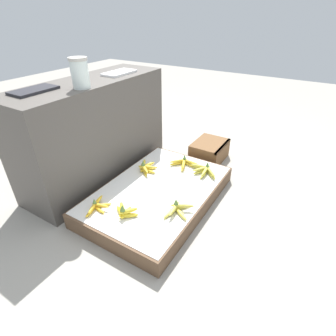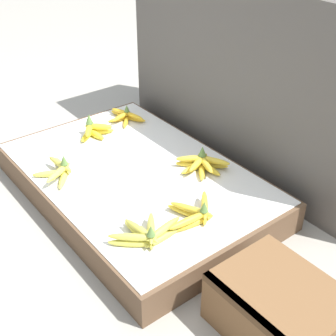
{
  "view_description": "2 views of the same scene",
  "coord_description": "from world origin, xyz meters",
  "px_view_note": "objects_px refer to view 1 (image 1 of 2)",
  "views": [
    {
      "loc": [
        -1.36,
        -0.92,
        1.31
      ],
      "look_at": [
        0.14,
        -0.01,
        0.24
      ],
      "focal_mm": 28.0,
      "sensor_mm": 36.0,
      "label": 1
    },
    {
      "loc": [
        1.38,
        -0.9,
        1.2
      ],
      "look_at": [
        0.07,
        0.12,
        0.13
      ],
      "focal_mm": 50.0,
      "sensor_mm": 36.0,
      "label": 2
    }
  ],
  "objects_px": {
    "banana_bunch_front_midleft": "(178,209)",
    "banana_bunch_back_midright": "(146,168)",
    "banana_bunch_back_left": "(97,206)",
    "wooden_crate": "(209,151)",
    "banana_bunch_middle_left": "(125,211)",
    "banana_bunch_front_right": "(204,170)",
    "glass_jar": "(80,73)",
    "foam_tray_white": "(119,73)",
    "banana_bunch_middle_right": "(184,163)"
  },
  "relations": [
    {
      "from": "banana_bunch_middle_right",
      "to": "banana_bunch_back_left",
      "type": "height_order",
      "value": "banana_bunch_middle_right"
    },
    {
      "from": "wooden_crate",
      "to": "foam_tray_white",
      "type": "height_order",
      "value": "foam_tray_white"
    },
    {
      "from": "banana_bunch_back_midright",
      "to": "foam_tray_white",
      "type": "bearing_deg",
      "value": 60.77
    },
    {
      "from": "banana_bunch_middle_right",
      "to": "glass_jar",
      "type": "relative_size",
      "value": 1.28
    },
    {
      "from": "wooden_crate",
      "to": "banana_bunch_middle_left",
      "type": "xyz_separation_m",
      "value": [
        -1.21,
        0.08,
        0.07
      ]
    },
    {
      "from": "banana_bunch_front_midleft",
      "to": "glass_jar",
      "type": "height_order",
      "value": "glass_jar"
    },
    {
      "from": "banana_bunch_middle_right",
      "to": "banana_bunch_back_midright",
      "type": "distance_m",
      "value": 0.34
    },
    {
      "from": "banana_bunch_front_midleft",
      "to": "banana_bunch_back_midright",
      "type": "xyz_separation_m",
      "value": [
        0.32,
        0.49,
        0.0
      ]
    },
    {
      "from": "banana_bunch_front_midleft",
      "to": "glass_jar",
      "type": "xyz_separation_m",
      "value": [
        0.05,
        0.8,
        0.78
      ]
    },
    {
      "from": "banana_bunch_middle_right",
      "to": "banana_bunch_back_left",
      "type": "relative_size",
      "value": 1.16
    },
    {
      "from": "banana_bunch_middle_right",
      "to": "glass_jar",
      "type": "bearing_deg",
      "value": 133.16
    },
    {
      "from": "banana_bunch_middle_left",
      "to": "banana_bunch_middle_right",
      "type": "height_order",
      "value": "banana_bunch_middle_left"
    },
    {
      "from": "wooden_crate",
      "to": "foam_tray_white",
      "type": "distance_m",
      "value": 1.12
    },
    {
      "from": "banana_bunch_front_right",
      "to": "banana_bunch_middle_left",
      "type": "height_order",
      "value": "banana_bunch_middle_left"
    },
    {
      "from": "banana_bunch_front_midleft",
      "to": "banana_bunch_middle_right",
      "type": "bearing_deg",
      "value": 24.44
    },
    {
      "from": "banana_bunch_middle_left",
      "to": "banana_bunch_back_midright",
      "type": "xyz_separation_m",
      "value": [
        0.53,
        0.21,
        -0.0
      ]
    },
    {
      "from": "wooden_crate",
      "to": "banana_bunch_front_midleft",
      "type": "distance_m",
      "value": 1.02
    },
    {
      "from": "wooden_crate",
      "to": "banana_bunch_back_left",
      "type": "xyz_separation_m",
      "value": [
        -1.26,
        0.29,
        0.06
      ]
    },
    {
      "from": "banana_bunch_back_midright",
      "to": "foam_tray_white",
      "type": "height_order",
      "value": "foam_tray_white"
    },
    {
      "from": "glass_jar",
      "to": "banana_bunch_front_right",
      "type": "bearing_deg",
      "value": -56.6
    },
    {
      "from": "banana_bunch_front_right",
      "to": "foam_tray_white",
      "type": "relative_size",
      "value": 0.91
    },
    {
      "from": "banana_bunch_middle_right",
      "to": "banana_bunch_front_midleft",
      "type": "bearing_deg",
      "value": -155.56
    },
    {
      "from": "banana_bunch_front_midleft",
      "to": "banana_bunch_back_midright",
      "type": "distance_m",
      "value": 0.59
    },
    {
      "from": "banana_bunch_front_midleft",
      "to": "banana_bunch_middle_left",
      "type": "xyz_separation_m",
      "value": [
        -0.21,
        0.28,
        0.0
      ]
    },
    {
      "from": "banana_bunch_front_right",
      "to": "banana_bunch_middle_left",
      "type": "bearing_deg",
      "value": 162.88
    },
    {
      "from": "banana_bunch_back_midright",
      "to": "glass_jar",
      "type": "xyz_separation_m",
      "value": [
        -0.27,
        0.3,
        0.78
      ]
    },
    {
      "from": "wooden_crate",
      "to": "banana_bunch_middle_right",
      "type": "distance_m",
      "value": 0.45
    },
    {
      "from": "banana_bunch_middle_right",
      "to": "banana_bunch_back_midright",
      "type": "height_order",
      "value": "banana_bunch_back_midright"
    },
    {
      "from": "banana_bunch_front_right",
      "to": "banana_bunch_back_midright",
      "type": "distance_m",
      "value": 0.49
    },
    {
      "from": "wooden_crate",
      "to": "banana_bunch_back_midright",
      "type": "bearing_deg",
      "value": 156.7
    },
    {
      "from": "banana_bunch_front_midleft",
      "to": "banana_bunch_middle_left",
      "type": "bearing_deg",
      "value": 126.49
    },
    {
      "from": "banana_bunch_front_right",
      "to": "banana_bunch_back_left",
      "type": "height_order",
      "value": "banana_bunch_front_right"
    },
    {
      "from": "banana_bunch_middle_left",
      "to": "glass_jar",
      "type": "relative_size",
      "value": 0.97
    },
    {
      "from": "foam_tray_white",
      "to": "wooden_crate",
      "type": "bearing_deg",
      "value": -55.49
    },
    {
      "from": "foam_tray_white",
      "to": "banana_bunch_middle_left",
      "type": "bearing_deg",
      "value": -141.47
    },
    {
      "from": "banana_bunch_middle_left",
      "to": "glass_jar",
      "type": "height_order",
      "value": "glass_jar"
    },
    {
      "from": "banana_bunch_front_midleft",
      "to": "banana_bunch_front_right",
      "type": "xyz_separation_m",
      "value": [
        0.54,
        0.05,
        -0.0
      ]
    },
    {
      "from": "banana_bunch_back_left",
      "to": "wooden_crate",
      "type": "bearing_deg",
      "value": -13.0
    },
    {
      "from": "banana_bunch_back_left",
      "to": "banana_bunch_middle_right",
      "type": "bearing_deg",
      "value": -16.21
    },
    {
      "from": "banana_bunch_middle_right",
      "to": "banana_bunch_middle_left",
      "type": "bearing_deg",
      "value": 177.89
    },
    {
      "from": "banana_bunch_back_left",
      "to": "glass_jar",
      "type": "relative_size",
      "value": 1.1
    },
    {
      "from": "banana_bunch_middle_right",
      "to": "glass_jar",
      "type": "xyz_separation_m",
      "value": [
        -0.51,
        0.54,
        0.78
      ]
    },
    {
      "from": "wooden_crate",
      "to": "banana_bunch_middle_right",
      "type": "relative_size",
      "value": 1.45
    },
    {
      "from": "banana_bunch_middle_right",
      "to": "foam_tray_white",
      "type": "xyz_separation_m",
      "value": [
        -0.02,
        0.62,
        0.69
      ]
    },
    {
      "from": "wooden_crate",
      "to": "glass_jar",
      "type": "height_order",
      "value": "glass_jar"
    },
    {
      "from": "wooden_crate",
      "to": "banana_bunch_front_right",
      "type": "xyz_separation_m",
      "value": [
        -0.46,
        -0.15,
        0.06
      ]
    },
    {
      "from": "banana_bunch_middle_left",
      "to": "banana_bunch_back_midright",
      "type": "height_order",
      "value": "banana_bunch_middle_left"
    },
    {
      "from": "banana_bunch_front_midleft",
      "to": "banana_bunch_back_midright",
      "type": "relative_size",
      "value": 1.15
    },
    {
      "from": "banana_bunch_back_left",
      "to": "banana_bunch_back_midright",
      "type": "relative_size",
      "value": 1.1
    },
    {
      "from": "banana_bunch_middle_right",
      "to": "banana_bunch_front_right",
      "type": "bearing_deg",
      "value": -94.64
    }
  ]
}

